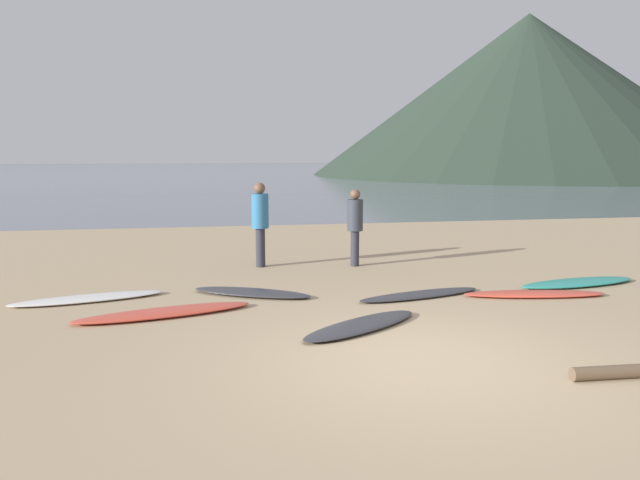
# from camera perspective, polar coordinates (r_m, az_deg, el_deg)

# --- Properties ---
(ground_plane) EXTENTS (120.00, 120.00, 0.20)m
(ground_plane) POSITION_cam_1_polar(r_m,az_deg,el_deg) (16.74, -2.30, -0.25)
(ground_plane) COLOR tan
(ground_plane) RESTS_ON ground
(ocean_water) EXTENTS (140.00, 100.00, 0.01)m
(ocean_water) POSITION_cam_1_polar(r_m,az_deg,el_deg) (69.66, -8.65, 6.17)
(ocean_water) COLOR slate
(ocean_water) RESTS_ON ground
(headland_hill) EXTENTS (40.96, 40.96, 15.21)m
(headland_hill) POSITION_cam_1_polar(r_m,az_deg,el_deg) (64.52, 18.33, 12.46)
(headland_hill) COLOR #28382B
(headland_hill) RESTS_ON ground
(surfboard_0) EXTENTS (2.39, 1.07, 0.08)m
(surfboard_0) POSITION_cam_1_polar(r_m,az_deg,el_deg) (10.54, -20.52, -5.03)
(surfboard_0) COLOR white
(surfboard_0) RESTS_ON ground
(surfboard_1) EXTENTS (2.62, 1.21, 0.10)m
(surfboard_1) POSITION_cam_1_polar(r_m,az_deg,el_deg) (9.28, -14.09, -6.45)
(surfboard_1) COLOR #D84C38
(surfboard_1) RESTS_ON ground
(surfboard_2) EXTENTS (2.06, 1.43, 0.09)m
(surfboard_2) POSITION_cam_1_polar(r_m,az_deg,el_deg) (10.31, -6.27, -4.80)
(surfboard_2) COLOR #333338
(surfboard_2) RESTS_ON ground
(surfboard_3) EXTENTS (2.04, 1.63, 0.09)m
(surfboard_3) POSITION_cam_1_polar(r_m,az_deg,el_deg) (8.41, 3.81, -7.79)
(surfboard_3) COLOR #333338
(surfboard_3) RESTS_ON ground
(surfboard_4) EXTENTS (2.29, 1.02, 0.07)m
(surfboard_4) POSITION_cam_1_polar(r_m,az_deg,el_deg) (10.27, 9.16, -4.96)
(surfboard_4) COLOR #333338
(surfboard_4) RESTS_ON ground
(surfboard_5) EXTENTS (2.37, 0.82, 0.09)m
(surfboard_5) POSITION_cam_1_polar(r_m,az_deg,el_deg) (10.75, 19.03, -4.69)
(surfboard_5) COLOR #D84C38
(surfboard_5) RESTS_ON ground
(surfboard_6) EXTENTS (2.40, 0.95, 0.10)m
(surfboard_6) POSITION_cam_1_polar(r_m,az_deg,el_deg) (11.90, 22.55, -3.62)
(surfboard_6) COLOR teal
(surfboard_6) RESTS_ON ground
(person_0) EXTENTS (0.32, 0.32, 1.58)m
(person_0) POSITION_cam_1_polar(r_m,az_deg,el_deg) (12.70, 3.23, 1.75)
(person_0) COLOR #2D2D38
(person_0) RESTS_ON ground
(person_1) EXTENTS (0.35, 0.35, 1.72)m
(person_1) POSITION_cam_1_polar(r_m,az_deg,el_deg) (12.65, -5.51, 2.06)
(person_1) COLOR #2D2D38
(person_1) RESTS_ON ground
(driftwood_log) EXTENTS (1.21, 0.19, 0.15)m
(driftwood_log) POSITION_cam_1_polar(r_m,az_deg,el_deg) (7.36, 26.21, -10.75)
(driftwood_log) COLOR brown
(driftwood_log) RESTS_ON ground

